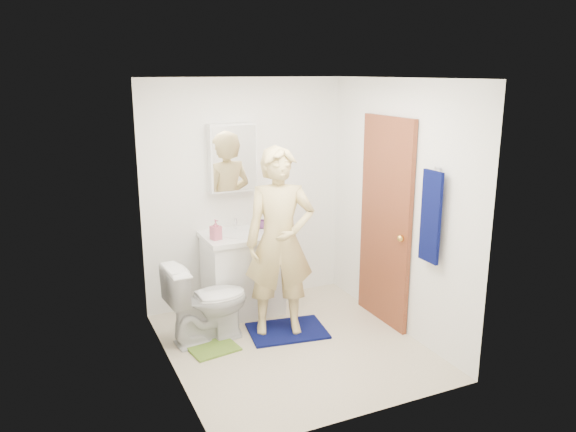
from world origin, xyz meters
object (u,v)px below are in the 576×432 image
object	(u,v)px
toilet	(207,301)
soap_dispenser	(216,230)
towel	(431,217)
man	(280,242)
medicine_cabinet	(233,158)
vanity_cabinet	(243,275)
toothbrush_cup	(261,224)

from	to	relation	value
toilet	soap_dispenser	bearing A→B (deg)	-34.78
towel	man	world-z (taller)	man
towel	man	distance (m)	1.39
man	medicine_cabinet	bearing A→B (deg)	118.52
towel	medicine_cabinet	bearing A→B (deg)	124.61
vanity_cabinet	medicine_cabinet	distance (m)	1.22
soap_dispenser	toothbrush_cup	distance (m)	0.59
vanity_cabinet	towel	bearing A→B (deg)	-51.53
toilet	toothbrush_cup	bearing A→B (deg)	-58.14
medicine_cabinet	towel	distance (m)	2.11
toothbrush_cup	man	size ratio (longest dim) A/B	0.06
man	towel	bearing A→B (deg)	-22.50
towel	toilet	xyz separation A→B (m)	(-1.70, 1.01, -0.86)
medicine_cabinet	man	size ratio (longest dim) A/B	0.39
medicine_cabinet	soap_dispenser	world-z (taller)	medicine_cabinet
towel	toothbrush_cup	bearing A→B (deg)	120.14
vanity_cabinet	medicine_cabinet	size ratio (longest dim) A/B	1.14
medicine_cabinet	toilet	xyz separation A→B (m)	(-0.52, -0.70, -1.21)
medicine_cabinet	toothbrush_cup	bearing A→B (deg)	-24.63
medicine_cabinet	towel	bearing A→B (deg)	-55.39
towel	toothbrush_cup	world-z (taller)	towel
vanity_cabinet	man	world-z (taller)	man
medicine_cabinet	toothbrush_cup	size ratio (longest dim) A/B	6.44
toilet	toothbrush_cup	size ratio (longest dim) A/B	7.12
soap_dispenser	man	distance (m)	0.70
vanity_cabinet	towel	xyz separation A→B (m)	(1.18, -1.48, 0.85)
towel	toilet	bearing A→B (deg)	149.27
toilet	man	distance (m)	0.87
medicine_cabinet	man	world-z (taller)	medicine_cabinet
towel	soap_dispenser	size ratio (longest dim) A/B	3.97
vanity_cabinet	medicine_cabinet	world-z (taller)	medicine_cabinet
medicine_cabinet	soap_dispenser	size ratio (longest dim) A/B	3.47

